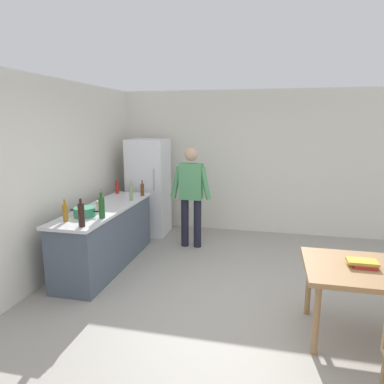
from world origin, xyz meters
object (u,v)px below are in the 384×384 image
Objects in this scene: refrigerator at (149,187)px; cooking_pot at (85,212)px; person at (191,191)px; bottle_oil_amber at (65,212)px; dining_table at (381,277)px; bottle_wine_dark at (81,215)px; bottle_beer_brown at (142,189)px; utensil_jar at (101,205)px; bottle_vinegar_tall at (131,192)px; bottle_wine_green at (102,207)px; book_stack at (363,263)px; bottle_sauce_red at (117,188)px.

cooking_pot is at bearing -93.15° from refrigerator.
person is 6.07× the size of bottle_oil_amber.
dining_table is (3.30, -2.70, -0.23)m from refrigerator.
refrigerator is 4.50× the size of cooking_pot.
bottle_wine_dark is 1.31× the size of bottle_beer_brown.
bottle_vinegar_tall is at bearing 75.80° from utensil_jar.
bottle_oil_amber is at bearing -95.52° from refrigerator.
utensil_jar is at bearing 165.13° from dining_table.
refrigerator is 2.17m from bottle_wine_green.
person reaches higher than dining_table.
bottle_wine_dark is at bearing -26.51° from bottle_oil_amber.
person is 6.54× the size of bottle_beer_brown.
bottle_vinegar_tall is (0.35, 1.26, 0.02)m from bottle_oil_amber.
utensil_jar reaches higher than cooking_pot.
person reaches higher than bottle_wine_green.
utensil_jar is 0.71m from bottle_vinegar_tall.
bottle_wine_green is 1.23× the size of book_stack.
bottle_wine_green is at bearing -88.37° from bottle_vinegar_tall.
bottle_wine_dark is (0.20, -0.41, 0.09)m from cooking_pot.
dining_table is at bearing -39.29° from refrigerator.
bottle_vinegar_tall reaches higher than cooking_pot.
bottle_sauce_red is 0.49m from bottle_beer_brown.
bottle_oil_amber is 0.88× the size of bottle_vinegar_tall.
person is 1.91m from cooking_pot.
cooking_pot is (-0.12, -2.13, 0.06)m from refrigerator.
utensil_jar is (-3.36, 0.89, 0.31)m from dining_table.
refrigerator reaches higher than bottle_wine_green.
bottle_sauce_red reaches higher than book_stack.
dining_table is 3.22m from bottle_wine_green.
cooking_pot is 0.28m from bottle_wine_green.
utensil_jar is (0.06, 0.33, 0.02)m from cooking_pot.
bottle_wine_green is (0.06, 0.39, 0.00)m from bottle_wine_dark.
dining_table is at bearing -6.75° from book_stack.
person reaches higher than bottle_beer_brown.
bottle_oil_amber is 1.17× the size of bottle_sauce_red.
bottle_wine_dark is (-0.87, -1.99, 0.07)m from person.
bottle_wine_dark reaches higher than bottle_sauce_red.
bottle_sauce_red is at bearing 102.50° from bottle_wine_dark.
refrigerator is 6.92× the size of bottle_beer_brown.
book_stack is at bearing -9.53° from cooking_pot.
bottle_wine_green is (-3.15, 0.54, 0.37)m from dining_table.
bottle_wine_green is at bearing -72.16° from bottle_sauce_red.
bottle_vinegar_tall is at bearing 76.98° from cooking_pot.
person is (0.95, -0.55, 0.08)m from refrigerator.
bottle_sauce_red is at bearing 98.36° from cooking_pot.
cooking_pot is 0.29m from bottle_oil_amber.
refrigerator is at bearing 93.84° from bottle_wine_green.
book_stack is (2.19, -2.13, -0.19)m from person.
person is 5.00× the size of bottle_wine_dark.
bottle_wine_green reaches higher than cooking_pot.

